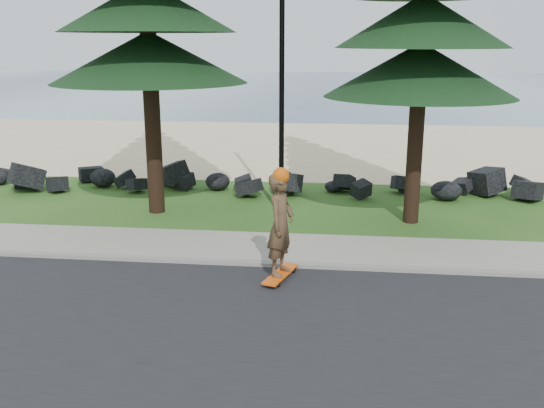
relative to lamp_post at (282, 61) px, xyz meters
name	(u,v)px	position (x,y,z in m)	size (l,w,h in m)	color
ground	(268,252)	(0.00, -3.20, -4.13)	(160.00, 160.00, 0.00)	#294C17
road	(234,348)	(0.00, -7.70, -4.12)	(160.00, 7.00, 0.02)	black
kerb	(263,264)	(0.00, -4.10, -4.08)	(160.00, 0.20, 0.10)	gray
sidewalk	(269,247)	(0.00, -3.00, -4.09)	(160.00, 2.00, 0.08)	#A09885
beach_sand	(305,145)	(0.00, 11.30, -4.13)	(160.00, 15.00, 0.01)	#CDB188
ocean	(326,86)	(0.00, 47.80, -4.13)	(160.00, 58.00, 0.01)	#3D5875
seawall_boulders	(289,193)	(0.00, 2.40, -4.13)	(60.00, 2.40, 1.10)	black
lamp_post	(282,61)	(0.00, 0.00, 0.00)	(0.25, 0.14, 8.14)	black
skateboarder	(281,225)	(0.45, -4.80, -2.98)	(0.69, 1.27, 2.29)	#E1510D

